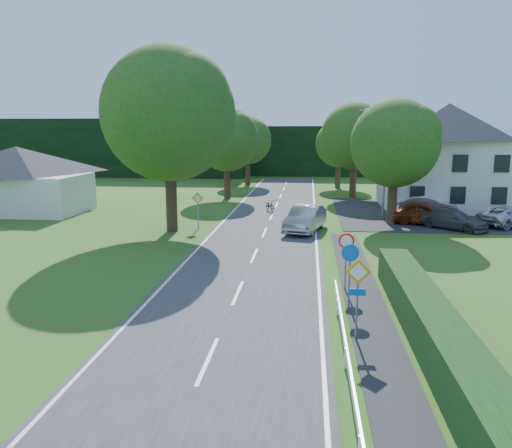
# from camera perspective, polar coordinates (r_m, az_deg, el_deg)

# --- Properties ---
(road) EXTENTS (7.00, 80.00, 0.04)m
(road) POSITION_cam_1_polar(r_m,az_deg,el_deg) (27.82, 0.24, -2.67)
(road) COLOR #323234
(road) RESTS_ON ground
(parking_pad) EXTENTS (14.00, 16.00, 0.04)m
(parking_pad) POSITION_cam_1_polar(r_m,az_deg,el_deg) (41.49, 18.88, 1.19)
(parking_pad) COLOR #262629
(parking_pad) RESTS_ON ground
(line_edge_left) EXTENTS (0.12, 80.00, 0.01)m
(line_edge_left) POSITION_cam_1_polar(r_m,az_deg,el_deg) (28.32, -6.33, -2.45)
(line_edge_left) COLOR white
(line_edge_left) RESTS_ON road
(line_edge_right) EXTENTS (0.12, 80.00, 0.01)m
(line_edge_right) POSITION_cam_1_polar(r_m,az_deg,el_deg) (27.68, 6.95, -2.77)
(line_edge_right) COLOR white
(line_edge_right) RESTS_ON road
(line_centre) EXTENTS (0.12, 80.00, 0.01)m
(line_centre) POSITION_cam_1_polar(r_m,az_deg,el_deg) (27.81, 0.24, -2.62)
(line_centre) COLOR white
(line_centre) RESTS_ON road
(tree_main) EXTENTS (9.40, 9.40, 11.64)m
(tree_main) POSITION_cam_1_polar(r_m,az_deg,el_deg) (32.15, -9.86, 9.41)
(tree_main) COLOR #235118
(tree_main) RESTS_ON ground
(tree_left_far) EXTENTS (7.00, 7.00, 8.58)m
(tree_left_far) POSITION_cam_1_polar(r_m,az_deg,el_deg) (47.61, -3.34, 8.07)
(tree_left_far) COLOR #235118
(tree_left_far) RESTS_ON ground
(tree_right_far) EXTENTS (7.40, 7.40, 9.09)m
(tree_right_far) POSITION_cam_1_polar(r_m,az_deg,el_deg) (49.15, 11.14, 8.27)
(tree_right_far) COLOR #235118
(tree_right_far) RESTS_ON ground
(tree_left_back) EXTENTS (6.60, 6.60, 8.07)m
(tree_left_back) POSITION_cam_1_polar(r_m,az_deg,el_deg) (59.42, -0.96, 8.35)
(tree_left_back) COLOR #235118
(tree_left_back) RESTS_ON ground
(tree_right_back) EXTENTS (6.20, 6.20, 7.56)m
(tree_right_back) POSITION_cam_1_polar(r_m,az_deg,el_deg) (57.08, 9.41, 7.86)
(tree_right_back) COLOR #235118
(tree_right_back) RESTS_ON ground
(tree_right_mid) EXTENTS (7.00, 7.00, 8.58)m
(tree_right_mid) POSITION_cam_1_polar(r_m,az_deg,el_deg) (35.47, 15.50, 6.81)
(tree_right_mid) COLOR #235118
(tree_right_mid) RESTS_ON ground
(treeline_left) EXTENTS (44.00, 6.00, 8.00)m
(treeline_left) POSITION_cam_1_polar(r_m,az_deg,el_deg) (75.51, -18.17, 8.30)
(treeline_left) COLOR black
(treeline_left) RESTS_ON ground
(treeline_right) EXTENTS (30.00, 5.00, 7.00)m
(treeline_right) POSITION_cam_1_polar(r_m,az_deg,el_deg) (73.18, 10.28, 8.20)
(treeline_right) COLOR black
(treeline_right) RESTS_ON ground
(bungalow_left) EXTENTS (11.00, 6.50, 5.20)m
(bungalow_left) POSITION_cam_1_polar(r_m,az_deg,el_deg) (43.53, -25.56, 4.72)
(bungalow_left) COLOR silver
(bungalow_left) RESTS_ON ground
(house_white) EXTENTS (10.60, 8.40, 8.60)m
(house_white) POSITION_cam_1_polar(r_m,az_deg,el_deg) (44.43, 20.91, 7.36)
(house_white) COLOR silver
(house_white) RESTS_ON ground
(streetlight) EXTENTS (2.03, 0.18, 8.00)m
(streetlight) POSITION_cam_1_polar(r_m,az_deg,el_deg) (37.36, 14.35, 7.31)
(streetlight) COLOR gray
(streetlight) RESTS_ON ground
(sign_priority_right) EXTENTS (0.78, 0.09, 2.59)m
(sign_priority_right) POSITION_cam_1_polar(r_m,az_deg,el_deg) (15.69, 11.56, -6.77)
(sign_priority_right) COLOR gray
(sign_priority_right) RESTS_ON ground
(sign_roundabout) EXTENTS (0.64, 0.08, 2.37)m
(sign_roundabout) POSITION_cam_1_polar(r_m,az_deg,el_deg) (18.60, 10.69, -4.37)
(sign_roundabout) COLOR gray
(sign_roundabout) RESTS_ON ground
(sign_speed_limit) EXTENTS (0.64, 0.11, 2.37)m
(sign_speed_limit) POSITION_cam_1_polar(r_m,az_deg,el_deg) (20.50, 10.26, -2.68)
(sign_speed_limit) COLOR gray
(sign_speed_limit) RESTS_ON ground
(sign_priority_left) EXTENTS (0.78, 0.09, 2.44)m
(sign_priority_left) POSITION_cam_1_polar(r_m,az_deg,el_deg) (33.06, -6.67, 2.39)
(sign_priority_left) COLOR gray
(sign_priority_left) RESTS_ON ground
(moving_car) EXTENTS (2.87, 5.22, 1.63)m
(moving_car) POSITION_cam_1_polar(r_m,az_deg,el_deg) (32.14, 5.65, 0.61)
(moving_car) COLOR #AAABAE
(moving_car) RESTS_ON road
(motorcycle) EXTENTS (1.34, 2.06, 1.02)m
(motorcycle) POSITION_cam_1_polar(r_m,az_deg,el_deg) (39.73, 1.62, 2.15)
(motorcycle) COLOR black
(motorcycle) RESTS_ON road
(parked_car_red) EXTENTS (4.70, 2.79, 1.50)m
(parked_car_red) POSITION_cam_1_polar(r_m,az_deg,el_deg) (36.23, 18.59, 1.14)
(parked_car_red) COLOR maroon
(parked_car_red) RESTS_ON parking_pad
(parked_car_silver_a) EXTENTS (4.73, 2.21, 1.50)m
(parked_car_silver_a) POSITION_cam_1_polar(r_m,az_deg,el_deg) (40.42, 18.96, 2.06)
(parked_car_silver_a) COLOR silver
(parked_car_silver_a) RESTS_ON parking_pad
(parked_car_grey) EXTENTS (4.49, 4.22, 1.27)m
(parked_car_grey) POSITION_cam_1_polar(r_m,az_deg,el_deg) (35.23, 21.65, 0.50)
(parked_car_grey) COLOR #464549
(parked_car_grey) RESTS_ON parking_pad
(parked_car_silver_b) EXTENTS (5.25, 4.35, 1.33)m
(parked_car_silver_b) POSITION_cam_1_polar(r_m,az_deg,el_deg) (37.96, 27.14, 0.80)
(parked_car_silver_b) COLOR silver
(parked_car_silver_b) RESTS_ON parking_pad
(parasol) EXTENTS (2.02, 2.05, 1.73)m
(parasol) POSITION_cam_1_polar(r_m,az_deg,el_deg) (42.81, 15.87, 2.84)
(parasol) COLOR red
(parasol) RESTS_ON parking_pad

